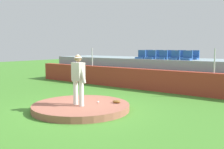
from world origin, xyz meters
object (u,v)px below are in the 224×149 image
(stadium_chair_2, at_px, (163,57))
(stadium_chair_4, at_px, (187,57))
(stadium_chair_0, at_px, (141,56))
(pitcher, at_px, (78,76))
(stadium_chair_9, at_px, (194,57))
(stadium_chair_3, at_px, (175,57))
(baseball, at_px, (98,102))
(stadium_chair_7, at_px, (170,56))
(stadium_chair_8, at_px, (181,56))
(stadium_chair_5, at_px, (148,56))
(fielding_glove, at_px, (117,102))
(stadium_chair_6, at_px, (159,56))
(stadium_chair_1, at_px, (151,56))

(stadium_chair_2, distance_m, stadium_chair_4, 1.40)
(stadium_chair_0, bearing_deg, pitcher, 102.43)
(stadium_chair_0, bearing_deg, stadium_chair_9, -162.18)
(stadium_chair_3, relative_size, stadium_chair_9, 1.00)
(baseball, bearing_deg, stadium_chair_7, 93.35)
(pitcher, bearing_deg, stadium_chair_8, 96.85)
(stadium_chair_4, distance_m, stadium_chair_7, 1.64)
(baseball, xyz_separation_m, stadium_chair_2, (-0.43, 6.01, 1.46))
(stadium_chair_3, relative_size, stadium_chair_8, 1.00)
(stadium_chair_3, distance_m, stadium_chair_5, 2.31)
(stadium_chair_5, bearing_deg, stadium_chair_8, 178.74)
(stadium_chair_7, height_order, stadium_chair_9, same)
(stadium_chair_3, bearing_deg, stadium_chair_9, -127.81)
(stadium_chair_0, bearing_deg, stadium_chair_3, 179.41)
(stadium_chair_0, distance_m, stadium_chair_5, 0.90)
(stadium_chair_3, bearing_deg, stadium_chair_4, 178.93)
(baseball, relative_size, fielding_glove, 0.25)
(stadium_chair_2, bearing_deg, stadium_chair_6, -52.21)
(stadium_chair_8, bearing_deg, stadium_chair_1, 32.40)
(stadium_chair_7, bearing_deg, baseball, 93.35)
(stadium_chair_5, bearing_deg, fielding_glove, 109.87)
(stadium_chair_0, relative_size, stadium_chair_2, 1.00)
(stadium_chair_7, bearing_deg, stadium_chair_9, -177.80)
(stadium_chair_0, relative_size, stadium_chair_3, 1.00)
(stadium_chair_6, relative_size, stadium_chair_8, 1.00)
(stadium_chair_5, distance_m, stadium_chair_8, 2.11)
(baseball, relative_size, stadium_chair_3, 0.15)
(stadium_chair_7, height_order, stadium_chair_8, same)
(stadium_chair_3, relative_size, stadium_chair_7, 1.00)
(stadium_chair_5, relative_size, stadium_chair_7, 1.00)
(stadium_chair_0, relative_size, stadium_chair_1, 1.00)
(stadium_chair_0, xyz_separation_m, stadium_chair_2, (1.38, -0.02, 0.00))
(stadium_chair_4, bearing_deg, stadium_chair_0, -0.71)
(stadium_chair_4, bearing_deg, stadium_chair_7, -32.74)
(baseball, height_order, stadium_chair_4, stadium_chair_4)
(baseball, xyz_separation_m, stadium_chair_7, (-0.40, 6.88, 1.46))
(pitcher, height_order, stadium_chair_6, stadium_chair_6)
(stadium_chair_0, height_order, stadium_chair_5, same)
(pitcher, xyz_separation_m, stadium_chair_4, (1.30, 6.66, 0.46))
(stadium_chair_6, bearing_deg, stadium_chair_7, 177.67)
(baseball, height_order, stadium_chair_9, stadium_chair_9)
(pitcher, height_order, stadium_chair_9, stadium_chair_9)
(pitcher, relative_size, stadium_chair_1, 3.57)
(pitcher, bearing_deg, stadium_chair_9, 91.55)
(stadium_chair_1, distance_m, stadium_chair_5, 1.18)
(stadium_chair_5, bearing_deg, baseball, 104.76)
(stadium_chair_2, xyz_separation_m, stadium_chair_6, (-0.69, 0.89, 0.00))
(pitcher, height_order, fielding_glove, pitcher)
(stadium_chair_0, distance_m, stadium_chair_3, 2.10)
(baseball, distance_m, stadium_chair_8, 7.04)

